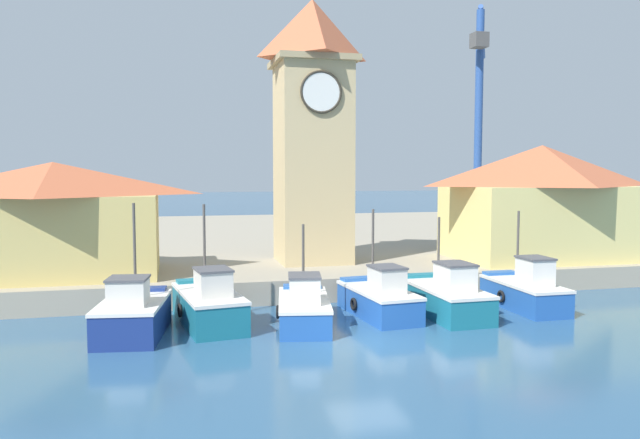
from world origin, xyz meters
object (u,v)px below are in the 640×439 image
Objects in this scene: fishing_boat_left_outer at (209,304)px; fishing_boat_mid_left at (379,298)px; clock_tower at (313,125)px; warehouse_left at (54,218)px; fishing_boat_left_inner at (304,308)px; fishing_boat_mid_right at (525,291)px; port_crane_near at (478,151)px; fishing_boat_far_left at (133,314)px; fishing_boat_center at (446,296)px; warehouse_right at (541,201)px.

fishing_boat_mid_left is at bearing -1.31° from fishing_boat_left_outer.
clock_tower reaches higher than warehouse_left.
fishing_boat_left_inner is 9.60m from fishing_boat_mid_right.
fishing_boat_left_outer is at bearing -138.72° from port_crane_near.
fishing_boat_left_inner is (6.10, 0.00, -0.09)m from fishing_boat_far_left.
fishing_boat_left_inner is 12.66m from warehouse_left.
fishing_boat_center is 3.74m from fishing_boat_mid_right.
clock_tower is (-0.83, 8.19, 7.36)m from fishing_boat_mid_left.
fishing_boat_mid_left reaches higher than fishing_boat_center.
fishing_boat_center is (2.64, -0.44, 0.04)m from fishing_boat_mid_left.
fishing_boat_left_outer is at bearing -45.39° from warehouse_left.
fishing_boat_mid_right reaches higher than fishing_boat_left_inner.
warehouse_right reaches higher than fishing_boat_mid_left.
clock_tower is 17.30m from port_crane_near.
fishing_boat_center is 1.12× the size of fishing_boat_mid_right.
fishing_boat_mid_right is (6.37, -0.14, 0.04)m from fishing_boat_mid_left.
fishing_boat_left_outer is 9.30m from fishing_boat_center.
fishing_boat_left_outer is 6.64m from fishing_boat_mid_left.
fishing_boat_left_outer reaches higher than fishing_boat_mid_left.
fishing_boat_mid_right is at bearing 4.70° from fishing_boat_center.
fishing_boat_mid_left is 11.04m from clock_tower.
port_crane_near reaches higher than fishing_boat_left_outer.
fishing_boat_mid_left is at bearing 13.87° from fishing_boat_left_inner.
fishing_boat_center is (11.95, 0.35, -0.02)m from fishing_boat_far_left.
fishing_boat_mid_left reaches higher than fishing_boat_left_inner.
port_crane_near reaches higher than warehouse_left.
fishing_boat_mid_left is 0.51× the size of warehouse_left.
fishing_boat_mid_right is 0.47× the size of warehouse_right.
fishing_boat_far_left is at bearing -180.00° from fishing_boat_left_inner.
clock_tower is (8.48, 8.98, 7.30)m from fishing_boat_far_left.
clock_tower is at bearing 130.84° from fishing_boat_mid_right.
fishing_boat_mid_left is 2.68m from fishing_boat_center.
warehouse_left reaches higher than fishing_boat_center.
fishing_boat_left_outer is 19.41m from warehouse_right.
fishing_boat_left_inner is at bearing -37.10° from warehouse_left.
warehouse_left is at bearing 179.86° from warehouse_right.
fishing_boat_left_inner is 1.03× the size of fishing_boat_mid_left.
warehouse_left is (-13.03, 6.63, 2.94)m from fishing_boat_mid_left.
fishing_boat_far_left is at bearing -178.32° from fishing_boat_center.
fishing_boat_left_outer is 1.08× the size of fishing_boat_mid_left.
fishing_boat_far_left is 0.50× the size of warehouse_left.
fishing_boat_mid_right is at bearing -1.23° from fishing_boat_mid_left.
fishing_boat_left_inner is at bearing -15.41° from fishing_boat_left_outer.
fishing_boat_left_inner is 0.52× the size of warehouse_left.
fishing_boat_center is 11.84m from clock_tower.
warehouse_right is (5.00, 6.71, 3.40)m from fishing_boat_mid_right.
fishing_boat_mid_right is (13.00, -0.29, -0.03)m from fishing_boat_left_outer.
fishing_boat_far_left reaches higher than fishing_boat_left_outer.
fishing_boat_mid_left is 0.94× the size of fishing_boat_center.
warehouse_right reaches higher than fishing_boat_far_left.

